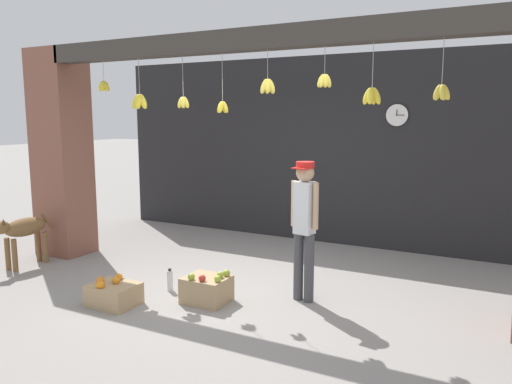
{
  "coord_description": "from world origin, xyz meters",
  "views": [
    {
      "loc": [
        2.81,
        -4.91,
        2.07
      ],
      "look_at": [
        0.0,
        0.41,
        1.15
      ],
      "focal_mm": 35.0,
      "sensor_mm": 36.0,
      "label": 1
    }
  ],
  "objects_px": {
    "fruit_crate_oranges": "(113,294)",
    "shopkeeper": "(304,221)",
    "water_bottle": "(170,280)",
    "wall_clock": "(397,115)",
    "dog": "(23,231)",
    "fruit_crate_apples": "(207,289)"
  },
  "relations": [
    {
      "from": "shopkeeper",
      "to": "wall_clock",
      "type": "bearing_deg",
      "value": -89.25
    },
    {
      "from": "shopkeeper",
      "to": "wall_clock",
      "type": "height_order",
      "value": "wall_clock"
    },
    {
      "from": "shopkeeper",
      "to": "water_bottle",
      "type": "distance_m",
      "value": 1.78
    },
    {
      "from": "dog",
      "to": "fruit_crate_oranges",
      "type": "relative_size",
      "value": 1.78
    },
    {
      "from": "water_bottle",
      "to": "fruit_crate_oranges",
      "type": "bearing_deg",
      "value": -112.1
    },
    {
      "from": "fruit_crate_oranges",
      "to": "water_bottle",
      "type": "height_order",
      "value": "fruit_crate_oranges"
    },
    {
      "from": "shopkeeper",
      "to": "water_bottle",
      "type": "xyz_separation_m",
      "value": [
        -1.53,
        -0.45,
        -0.79
      ]
    },
    {
      "from": "water_bottle",
      "to": "wall_clock",
      "type": "height_order",
      "value": "wall_clock"
    },
    {
      "from": "fruit_crate_oranges",
      "to": "dog",
      "type": "bearing_deg",
      "value": 166.7
    },
    {
      "from": "dog",
      "to": "wall_clock",
      "type": "distance_m",
      "value": 5.6
    },
    {
      "from": "water_bottle",
      "to": "fruit_crate_apples",
      "type": "bearing_deg",
      "value": -10.08
    },
    {
      "from": "shopkeeper",
      "to": "fruit_crate_apples",
      "type": "relative_size",
      "value": 3.26
    },
    {
      "from": "fruit_crate_oranges",
      "to": "wall_clock",
      "type": "bearing_deg",
      "value": 59.34
    },
    {
      "from": "water_bottle",
      "to": "dog",
      "type": "bearing_deg",
      "value": -176.06
    },
    {
      "from": "fruit_crate_apples",
      "to": "water_bottle",
      "type": "height_order",
      "value": "fruit_crate_apples"
    },
    {
      "from": "shopkeeper",
      "to": "wall_clock",
      "type": "distance_m",
      "value": 2.88
    },
    {
      "from": "dog",
      "to": "fruit_crate_apples",
      "type": "bearing_deg",
      "value": 93.28
    },
    {
      "from": "water_bottle",
      "to": "wall_clock",
      "type": "distance_m",
      "value": 4.11
    },
    {
      "from": "fruit_crate_apples",
      "to": "wall_clock",
      "type": "relative_size",
      "value": 1.41
    },
    {
      "from": "dog",
      "to": "shopkeeper",
      "type": "distance_m",
      "value": 3.97
    },
    {
      "from": "fruit_crate_oranges",
      "to": "shopkeeper",
      "type": "bearing_deg",
      "value": 31.73
    },
    {
      "from": "wall_clock",
      "to": "dog",
      "type": "bearing_deg",
      "value": -143.23
    }
  ]
}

